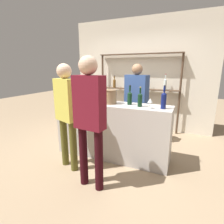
{
  "coord_description": "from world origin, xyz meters",
  "views": [
    {
      "loc": [
        1.18,
        -2.71,
        1.57
      ],
      "look_at": [
        0.0,
        0.0,
        0.84
      ],
      "focal_mm": 28.0,
      "sensor_mm": 36.0,
      "label": 1
    }
  ],
  "objects_px": {
    "counter_bottle_2": "(164,100)",
    "counter_bottle_4": "(74,95)",
    "ice_bucket": "(110,97)",
    "counter_bottle_0": "(101,96)",
    "counter_bottle_1": "(140,99)",
    "customer_center": "(90,113)",
    "wine_glass": "(150,101)",
    "customer_left": "(66,109)",
    "counter_bottle_3": "(130,97)",
    "server_behind_counter": "(136,98)"
  },
  "relations": [
    {
      "from": "counter_bottle_1",
      "to": "ice_bucket",
      "type": "relative_size",
      "value": 1.31
    },
    {
      "from": "counter_bottle_1",
      "to": "counter_bottle_2",
      "type": "height_order",
      "value": "counter_bottle_2"
    },
    {
      "from": "wine_glass",
      "to": "customer_left",
      "type": "height_order",
      "value": "customer_left"
    },
    {
      "from": "counter_bottle_3",
      "to": "customer_center",
      "type": "height_order",
      "value": "customer_center"
    },
    {
      "from": "wine_glass",
      "to": "server_behind_counter",
      "type": "xyz_separation_m",
      "value": [
        -0.47,
        0.91,
        -0.13
      ]
    },
    {
      "from": "counter_bottle_0",
      "to": "ice_bucket",
      "type": "height_order",
      "value": "counter_bottle_0"
    },
    {
      "from": "counter_bottle_2",
      "to": "ice_bucket",
      "type": "height_order",
      "value": "counter_bottle_2"
    },
    {
      "from": "wine_glass",
      "to": "customer_left",
      "type": "distance_m",
      "value": 1.27
    },
    {
      "from": "counter_bottle_2",
      "to": "counter_bottle_4",
      "type": "distance_m",
      "value": 1.59
    },
    {
      "from": "counter_bottle_1",
      "to": "wine_glass",
      "type": "xyz_separation_m",
      "value": [
        0.17,
        -0.07,
        -0.0
      ]
    },
    {
      "from": "counter_bottle_2",
      "to": "counter_bottle_3",
      "type": "relative_size",
      "value": 1.08
    },
    {
      "from": "ice_bucket",
      "to": "counter_bottle_4",
      "type": "bearing_deg",
      "value": -175.55
    },
    {
      "from": "counter_bottle_2",
      "to": "counter_bottle_4",
      "type": "xyz_separation_m",
      "value": [
        -1.59,
        -0.02,
        -0.02
      ]
    },
    {
      "from": "counter_bottle_0",
      "to": "counter_bottle_3",
      "type": "xyz_separation_m",
      "value": [
        0.47,
        0.15,
        -0.01
      ]
    },
    {
      "from": "counter_bottle_4",
      "to": "customer_center",
      "type": "distance_m",
      "value": 1.16
    },
    {
      "from": "counter_bottle_0",
      "to": "counter_bottle_3",
      "type": "height_order",
      "value": "counter_bottle_0"
    },
    {
      "from": "counter_bottle_0",
      "to": "customer_center",
      "type": "xyz_separation_m",
      "value": [
        0.25,
        -0.8,
        -0.08
      ]
    },
    {
      "from": "counter_bottle_0",
      "to": "wine_glass",
      "type": "distance_m",
      "value": 0.84
    },
    {
      "from": "customer_center",
      "to": "counter_bottle_1",
      "type": "bearing_deg",
      "value": -19.66
    },
    {
      "from": "counter_bottle_4",
      "to": "customer_left",
      "type": "distance_m",
      "value": 0.61
    },
    {
      "from": "counter_bottle_0",
      "to": "counter_bottle_1",
      "type": "height_order",
      "value": "counter_bottle_0"
    },
    {
      "from": "counter_bottle_4",
      "to": "customer_left",
      "type": "relative_size",
      "value": 0.19
    },
    {
      "from": "counter_bottle_2",
      "to": "customer_left",
      "type": "distance_m",
      "value": 1.47
    },
    {
      "from": "customer_left",
      "to": "counter_bottle_3",
      "type": "bearing_deg",
      "value": -29.94
    },
    {
      "from": "ice_bucket",
      "to": "customer_center",
      "type": "relative_size",
      "value": 0.14
    },
    {
      "from": "counter_bottle_2",
      "to": "customer_left",
      "type": "xyz_separation_m",
      "value": [
        -1.35,
        -0.57,
        -0.14
      ]
    },
    {
      "from": "counter_bottle_2",
      "to": "customer_left",
      "type": "height_order",
      "value": "customer_left"
    },
    {
      "from": "ice_bucket",
      "to": "customer_left",
      "type": "distance_m",
      "value": 0.77
    },
    {
      "from": "wine_glass",
      "to": "ice_bucket",
      "type": "xyz_separation_m",
      "value": [
        -0.7,
        0.1,
        0.0
      ]
    },
    {
      "from": "counter_bottle_2",
      "to": "wine_glass",
      "type": "relative_size",
      "value": 2.25
    },
    {
      "from": "ice_bucket",
      "to": "counter_bottle_0",
      "type": "bearing_deg",
      "value": -150.36
    },
    {
      "from": "wine_glass",
      "to": "customer_center",
      "type": "distance_m",
      "value": 0.98
    },
    {
      "from": "customer_center",
      "to": "counter_bottle_2",
      "type": "bearing_deg",
      "value": -36.26
    },
    {
      "from": "counter_bottle_1",
      "to": "customer_center",
      "type": "bearing_deg",
      "value": -115.82
    },
    {
      "from": "counter_bottle_2",
      "to": "counter_bottle_4",
      "type": "height_order",
      "value": "counter_bottle_2"
    },
    {
      "from": "counter_bottle_4",
      "to": "customer_center",
      "type": "bearing_deg",
      "value": -45.42
    },
    {
      "from": "counter_bottle_2",
      "to": "server_behind_counter",
      "type": "distance_m",
      "value": 1.08
    },
    {
      "from": "counter_bottle_3",
      "to": "server_behind_counter",
      "type": "height_order",
      "value": "server_behind_counter"
    },
    {
      "from": "wine_glass",
      "to": "customer_center",
      "type": "xyz_separation_m",
      "value": [
        -0.59,
        -0.78,
        -0.07
      ]
    },
    {
      "from": "server_behind_counter",
      "to": "wine_glass",
      "type": "bearing_deg",
      "value": 39.57
    },
    {
      "from": "wine_glass",
      "to": "counter_bottle_1",
      "type": "bearing_deg",
      "value": 158.29
    },
    {
      "from": "counter_bottle_0",
      "to": "wine_glass",
      "type": "xyz_separation_m",
      "value": [
        0.84,
        -0.02,
        -0.02
      ]
    },
    {
      "from": "ice_bucket",
      "to": "customer_left",
      "type": "relative_size",
      "value": 0.15
    },
    {
      "from": "counter_bottle_2",
      "to": "customer_left",
      "type": "bearing_deg",
      "value": -156.97
    },
    {
      "from": "customer_center",
      "to": "server_behind_counter",
      "type": "bearing_deg",
      "value": 2.1
    },
    {
      "from": "ice_bucket",
      "to": "counter_bottle_1",
      "type": "bearing_deg",
      "value": -2.95
    },
    {
      "from": "counter_bottle_4",
      "to": "wine_glass",
      "type": "relative_size",
      "value": 2.05
    },
    {
      "from": "counter_bottle_1",
      "to": "wine_glass",
      "type": "distance_m",
      "value": 0.19
    },
    {
      "from": "counter_bottle_0",
      "to": "wine_glass",
      "type": "bearing_deg",
      "value": -1.03
    },
    {
      "from": "ice_bucket",
      "to": "server_behind_counter",
      "type": "distance_m",
      "value": 0.85
    }
  ]
}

